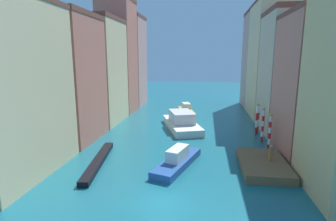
% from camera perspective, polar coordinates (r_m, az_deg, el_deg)
% --- Properties ---
extents(ground_plane, '(154.00, 154.00, 0.00)m').
position_cam_1_polar(ground_plane, '(43.47, 4.10, -2.77)').
color(ground_plane, '#196070').
extents(building_left_0, '(6.19, 11.78, 15.82)m').
position_cam_1_polar(building_left_0, '(26.90, -31.03, 4.08)').
color(building_left_0, beige).
rests_on(building_left_0, ground).
extents(building_left_1, '(6.19, 9.06, 16.02)m').
position_cam_1_polar(building_left_1, '(35.83, -20.25, 6.57)').
color(building_left_1, '#C6705B').
rests_on(building_left_1, ground).
extents(building_left_2, '(6.19, 9.95, 16.84)m').
position_cam_1_polar(building_left_2, '(44.74, -14.29, 8.24)').
color(building_left_2, beige).
rests_on(building_left_2, ground).
extents(building_left_3, '(6.19, 7.20, 21.54)m').
position_cam_1_polar(building_left_3, '(52.95, -10.76, 11.36)').
color(building_left_3, '#C6705B').
rests_on(building_left_3, ground).
extents(building_left_4, '(6.19, 8.34, 19.56)m').
position_cam_1_polar(building_left_4, '(60.70, -8.23, 10.47)').
color(building_left_4, tan).
rests_on(building_left_4, ground).
extents(building_right_1, '(6.19, 9.43, 15.37)m').
position_cam_1_polar(building_right_1, '(32.00, 28.70, 4.81)').
color(building_right_1, '#C6705B').
rests_on(building_right_1, ground).
extents(building_right_2, '(6.19, 9.66, 17.07)m').
position_cam_1_polar(building_right_2, '(41.10, 24.15, 7.54)').
color(building_right_2, '#BCB299').
rests_on(building_right_2, ground).
extents(building_right_3, '(6.19, 11.70, 20.23)m').
position_cam_1_polar(building_right_3, '(51.60, 21.00, 10.09)').
color(building_right_3, beige).
rests_on(building_right_3, ground).
extents(building_right_4, '(6.19, 8.36, 20.17)m').
position_cam_1_polar(building_right_4, '(61.50, 18.92, 10.28)').
color(building_right_4, tan).
rests_on(building_right_4, ground).
extents(waterfront_dock, '(4.32, 7.28, 0.78)m').
position_cam_1_polar(waterfront_dock, '(27.71, 19.79, -10.91)').
color(waterfront_dock, brown).
rests_on(waterfront_dock, ground).
extents(person_on_dock, '(0.36, 0.36, 1.54)m').
position_cam_1_polar(person_on_dock, '(27.68, 21.20, -8.59)').
color(person_on_dock, olive).
rests_on(person_on_dock, waterfront_dock).
extents(mooring_pole_0, '(0.33, 0.33, 4.32)m').
position_cam_1_polar(mooring_pole_0, '(32.75, 21.07, -4.22)').
color(mooring_pole_0, red).
rests_on(mooring_pole_0, ground).
extents(mooring_pole_1, '(0.34, 0.34, 4.36)m').
position_cam_1_polar(mooring_pole_1, '(35.62, 19.75, -2.88)').
color(mooring_pole_1, red).
rests_on(mooring_pole_1, ground).
extents(mooring_pole_2, '(0.29, 0.29, 4.33)m').
position_cam_1_polar(mooring_pole_2, '(38.65, 18.56, -1.76)').
color(mooring_pole_2, red).
rests_on(mooring_pole_2, ground).
extents(mooring_pole_3, '(0.30, 0.30, 4.23)m').
position_cam_1_polar(mooring_pole_3, '(39.51, 18.87, -1.58)').
color(mooring_pole_3, red).
rests_on(mooring_pole_3, ground).
extents(vaporetto_white, '(7.13, 11.35, 2.62)m').
position_cam_1_polar(vaporetto_white, '(40.12, 2.95, -2.50)').
color(vaporetto_white, white).
rests_on(vaporetto_white, ground).
extents(gondola_black, '(2.49, 10.40, 0.54)m').
position_cam_1_polar(gondola_black, '(28.15, -14.79, -10.51)').
color(gondola_black, black).
rests_on(gondola_black, ground).
extents(motorboat_0, '(4.40, 8.21, 1.90)m').
position_cam_1_polar(motorboat_0, '(26.59, 2.07, -10.62)').
color(motorboat_0, '#234C93').
rests_on(motorboat_0, ground).
extents(motorboat_1, '(3.95, 7.62, 2.11)m').
position_cam_1_polar(motorboat_1, '(50.53, 3.92, 0.02)').
color(motorboat_1, gold).
rests_on(motorboat_1, ground).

